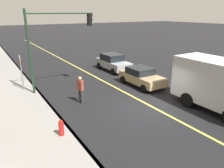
{
  "coord_description": "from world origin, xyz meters",
  "views": [
    {
      "loc": [
        -9.2,
        8.59,
        5.64
      ],
      "look_at": [
        0.05,
        2.86,
        1.97
      ],
      "focal_mm": 34.3,
      "sensor_mm": 36.0,
      "label": 1
    }
  ],
  "objects_px": {
    "car_tan": "(141,77)",
    "car_silver": "(113,62)",
    "pedestrian_with_backpack": "(81,87)",
    "traffic_light_mast": "(55,36)",
    "fire_hydrant": "(61,129)",
    "street_sign_post": "(21,70)"
  },
  "relations": [
    {
      "from": "car_tan",
      "to": "car_silver",
      "type": "height_order",
      "value": "car_silver"
    },
    {
      "from": "car_tan",
      "to": "pedestrian_with_backpack",
      "type": "distance_m",
      "value": 5.61
    },
    {
      "from": "traffic_light_mast",
      "to": "fire_hydrant",
      "type": "height_order",
      "value": "traffic_light_mast"
    },
    {
      "from": "car_tan",
      "to": "pedestrian_with_backpack",
      "type": "height_order",
      "value": "pedestrian_with_backpack"
    },
    {
      "from": "car_silver",
      "to": "street_sign_post",
      "type": "xyz_separation_m",
      "value": [
        -1.78,
        8.97,
        0.8
      ]
    },
    {
      "from": "pedestrian_with_backpack",
      "to": "traffic_light_mast",
      "type": "xyz_separation_m",
      "value": [
        3.06,
        0.41,
        3.01
      ]
    },
    {
      "from": "car_tan",
      "to": "fire_hydrant",
      "type": "xyz_separation_m",
      "value": [
        -4.01,
        8.04,
        -0.28
      ]
    },
    {
      "from": "car_silver",
      "to": "pedestrian_with_backpack",
      "type": "height_order",
      "value": "pedestrian_with_backpack"
    },
    {
      "from": "traffic_light_mast",
      "to": "fire_hydrant",
      "type": "distance_m",
      "value": 7.64
    },
    {
      "from": "car_silver",
      "to": "street_sign_post",
      "type": "distance_m",
      "value": 9.18
    },
    {
      "from": "traffic_light_mast",
      "to": "street_sign_post",
      "type": "relative_size",
      "value": 2.13
    },
    {
      "from": "pedestrian_with_backpack",
      "to": "car_silver",
      "type": "bearing_deg",
      "value": -45.93
    },
    {
      "from": "pedestrian_with_backpack",
      "to": "fire_hydrant",
      "type": "bearing_deg",
      "value": 143.49
    },
    {
      "from": "traffic_light_mast",
      "to": "fire_hydrant",
      "type": "bearing_deg",
      "value": 162.13
    },
    {
      "from": "car_tan",
      "to": "street_sign_post",
      "type": "bearing_deg",
      "value": 66.93
    },
    {
      "from": "car_silver",
      "to": "fire_hydrant",
      "type": "xyz_separation_m",
      "value": [
        -9.34,
        8.67,
        -0.36
      ]
    },
    {
      "from": "car_silver",
      "to": "fire_hydrant",
      "type": "bearing_deg",
      "value": 137.14
    },
    {
      "from": "car_silver",
      "to": "fire_hydrant",
      "type": "relative_size",
      "value": 4.54
    },
    {
      "from": "fire_hydrant",
      "to": "car_tan",
      "type": "bearing_deg",
      "value": -63.48
    },
    {
      "from": "pedestrian_with_backpack",
      "to": "street_sign_post",
      "type": "distance_m",
      "value": 5.09
    },
    {
      "from": "pedestrian_with_backpack",
      "to": "street_sign_post",
      "type": "bearing_deg",
      "value": 33.44
    },
    {
      "from": "car_tan",
      "to": "street_sign_post",
      "type": "xyz_separation_m",
      "value": [
        3.55,
        8.34,
        0.88
      ]
    }
  ]
}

